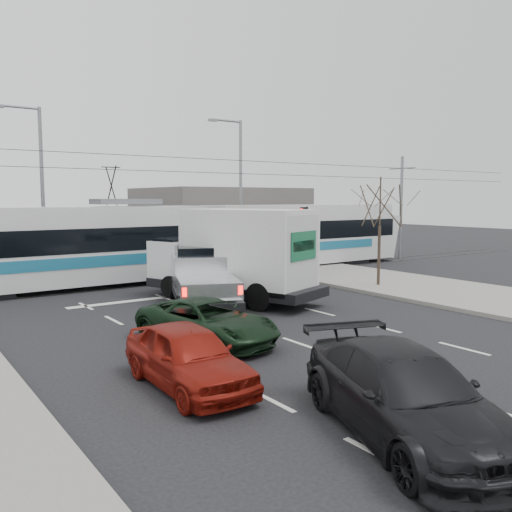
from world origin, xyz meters
TOP-DOWN VIEW (x-y plane):
  - ground at (0.00, 0.00)m, footprint 120.00×120.00m
  - sidewalk_right at (9.00, 0.00)m, footprint 6.00×60.00m
  - rails at (0.00, 10.00)m, footprint 60.00×1.60m
  - building_right at (12.00, 24.00)m, footprint 12.00×10.00m
  - bare_tree at (7.60, 2.50)m, footprint 2.40×2.40m
  - traffic_signal at (6.47, 6.50)m, footprint 0.44×0.44m
  - street_lamp_near at (7.31, 14.00)m, footprint 2.38×0.25m
  - street_lamp_far at (-4.19, 16.00)m, footprint 2.38×0.25m
  - catenary at (0.00, 10.00)m, footprint 60.00×0.20m
  - tram at (2.77, 10.60)m, footprint 27.64×3.39m
  - silver_pickup at (-1.25, 3.57)m, footprint 4.31×6.52m
  - box_truck at (0.39, 3.65)m, footprint 4.93×7.89m
  - navy_pickup at (3.70, 7.31)m, footprint 3.42×5.40m
  - green_car at (-3.84, -1.40)m, footprint 3.05×4.92m
  - red_car at (-6.03, -4.34)m, footprint 1.79×4.19m
  - dark_car at (-4.12, -8.73)m, footprint 3.76×5.68m

SIDE VIEW (x-z plane):
  - ground at x=0.00m, z-range 0.00..0.00m
  - rails at x=0.00m, z-range 0.00..0.03m
  - sidewalk_right at x=9.00m, z-range 0.00..0.15m
  - green_car at x=-3.84m, z-range 0.00..1.27m
  - red_car at x=-6.03m, z-range 0.00..1.41m
  - dark_car at x=-4.12m, z-range 0.00..1.53m
  - navy_pickup at x=3.70m, z-range -0.01..2.13m
  - silver_pickup at x=-1.25m, z-range -0.01..2.24m
  - box_truck at x=0.39m, z-range -0.02..3.71m
  - tram at x=2.77m, z-range -0.82..4.81m
  - building_right at x=12.00m, z-range 0.00..5.00m
  - traffic_signal at x=6.47m, z-range 0.94..4.54m
  - bare_tree at x=7.60m, z-range 1.29..6.29m
  - catenary at x=0.00m, z-range 0.38..7.38m
  - street_lamp_near at x=7.31m, z-range 0.61..9.61m
  - street_lamp_far at x=-4.19m, z-range 0.61..9.61m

